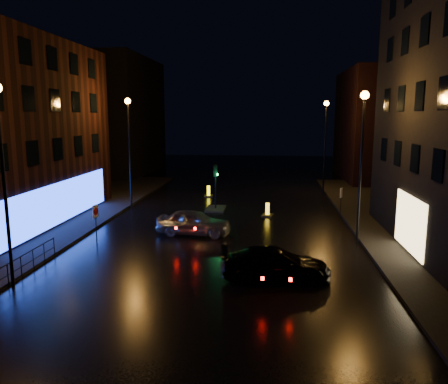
{
  "coord_description": "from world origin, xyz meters",
  "views": [
    {
      "loc": [
        2.8,
        -18.34,
        7.09
      ],
      "look_at": [
        0.28,
        5.93,
        2.8
      ],
      "focal_mm": 35.0,
      "sensor_mm": 36.0,
      "label": 1
    }
  ],
  "objects_px": {
    "road_sign_left": "(96,215)",
    "road_sign_right": "(341,195)",
    "dark_sedan": "(275,264)",
    "bollard_far": "(209,194)",
    "traffic_signal": "(216,203)",
    "bollard_near": "(267,213)",
    "silver_hatchback": "(194,222)"
  },
  "relations": [
    {
      "from": "road_sign_left",
      "to": "road_sign_right",
      "type": "relative_size",
      "value": 1.07
    },
    {
      "from": "dark_sedan",
      "to": "bollard_far",
      "type": "bearing_deg",
      "value": 9.86
    },
    {
      "from": "road_sign_right",
      "to": "bollard_far",
      "type": "bearing_deg",
      "value": -9.66
    },
    {
      "from": "traffic_signal",
      "to": "bollard_near",
      "type": "distance_m",
      "value": 4.32
    },
    {
      "from": "traffic_signal",
      "to": "bollard_far",
      "type": "xyz_separation_m",
      "value": [
        -1.3,
        5.37,
        -0.29
      ]
    },
    {
      "from": "dark_sedan",
      "to": "silver_hatchback",
      "type": "bearing_deg",
      "value": 28.62
    },
    {
      "from": "traffic_signal",
      "to": "bollard_far",
      "type": "bearing_deg",
      "value": 103.56
    },
    {
      "from": "bollard_far",
      "to": "dark_sedan",
      "type": "bearing_deg",
      "value": -79.6
    },
    {
      "from": "bollard_near",
      "to": "bollard_far",
      "type": "bearing_deg",
      "value": 137.28
    },
    {
      "from": "dark_sedan",
      "to": "bollard_near",
      "type": "bearing_deg",
      "value": -4.5
    },
    {
      "from": "bollard_near",
      "to": "bollard_far",
      "type": "relative_size",
      "value": 1.01
    },
    {
      "from": "silver_hatchback",
      "to": "bollard_far",
      "type": "height_order",
      "value": "silver_hatchback"
    },
    {
      "from": "traffic_signal",
      "to": "silver_hatchback",
      "type": "distance_m",
      "value": 7.17
    },
    {
      "from": "traffic_signal",
      "to": "road_sign_left",
      "type": "bearing_deg",
      "value": -120.04
    },
    {
      "from": "road_sign_left",
      "to": "silver_hatchback",
      "type": "bearing_deg",
      "value": 33.61
    },
    {
      "from": "dark_sedan",
      "to": "bollard_near",
      "type": "height_order",
      "value": "dark_sedan"
    },
    {
      "from": "dark_sedan",
      "to": "traffic_signal",
      "type": "bearing_deg",
      "value": 10.89
    },
    {
      "from": "dark_sedan",
      "to": "road_sign_right",
      "type": "height_order",
      "value": "road_sign_right"
    },
    {
      "from": "silver_hatchback",
      "to": "bollard_far",
      "type": "bearing_deg",
      "value": 8.76
    },
    {
      "from": "bollard_near",
      "to": "road_sign_left",
      "type": "bearing_deg",
      "value": -129.58
    },
    {
      "from": "bollard_near",
      "to": "road_sign_left",
      "type": "xyz_separation_m",
      "value": [
        -9.49,
        -7.86,
        1.44
      ]
    },
    {
      "from": "traffic_signal",
      "to": "bollard_near",
      "type": "relative_size",
      "value": 2.91
    },
    {
      "from": "bollard_near",
      "to": "road_sign_right",
      "type": "xyz_separation_m",
      "value": [
        5.15,
        0.33,
        1.34
      ]
    },
    {
      "from": "road_sign_right",
      "to": "bollard_near",
      "type": "bearing_deg",
      "value": 27.04
    },
    {
      "from": "silver_hatchback",
      "to": "bollard_near",
      "type": "distance_m",
      "value": 7.0
    },
    {
      "from": "bollard_far",
      "to": "silver_hatchback",
      "type": "bearing_deg",
      "value": -91.96
    },
    {
      "from": "road_sign_left",
      "to": "road_sign_right",
      "type": "distance_m",
      "value": 16.77
    },
    {
      "from": "silver_hatchback",
      "to": "bollard_near",
      "type": "relative_size",
      "value": 3.74
    },
    {
      "from": "silver_hatchback",
      "to": "bollard_far",
      "type": "relative_size",
      "value": 3.78
    },
    {
      "from": "road_sign_left",
      "to": "traffic_signal",
      "type": "bearing_deg",
      "value": 68.17
    },
    {
      "from": "silver_hatchback",
      "to": "dark_sedan",
      "type": "distance_m",
      "value": 8.35
    },
    {
      "from": "bollard_far",
      "to": "road_sign_right",
      "type": "xyz_separation_m",
      "value": [
        10.39,
        -6.77,
        1.33
      ]
    }
  ]
}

